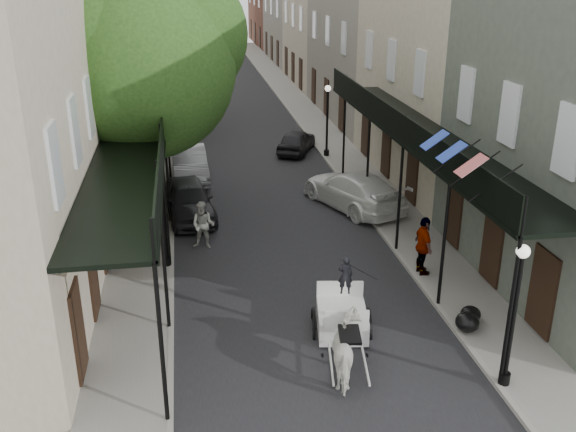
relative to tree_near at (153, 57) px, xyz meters
name	(u,v)px	position (x,y,z in m)	size (l,w,h in m)	color
ground	(322,357)	(4.20, -10.18, -6.49)	(140.00, 140.00, 0.00)	gray
road	(246,151)	(4.20, 9.82, -6.48)	(8.00, 90.00, 0.01)	black
sidewalk_left	(153,154)	(-0.80, 9.82, -6.43)	(2.20, 90.00, 0.12)	gray
sidewalk_right	(334,146)	(9.20, 9.82, -6.43)	(2.20, 90.00, 0.12)	gray
building_row_left	(95,36)	(-4.40, 19.82, -1.24)	(5.00, 80.00, 10.50)	#C2B49B
building_row_right	(354,31)	(12.80, 19.82, -1.24)	(5.00, 80.00, 10.50)	gray
gallery_left	(138,146)	(-0.59, -3.20, -2.44)	(2.20, 18.05, 4.88)	black
gallery_right	(416,134)	(8.99, -3.20, -2.44)	(2.20, 18.05, 4.88)	black
tree_near	(153,57)	(0.00, 0.00, 0.00)	(7.31, 6.80, 9.63)	#382619
tree_far	(161,35)	(-0.05, 14.00, -0.65)	(6.45, 6.00, 8.61)	#382619
lamppost_right_near	(514,314)	(8.30, -12.18, -4.44)	(0.32, 0.32, 3.71)	black
lamppost_left	(163,212)	(0.10, -4.18, -4.44)	(0.32, 0.32, 3.71)	black
lamppost_right_far	(327,120)	(8.30, 7.82, -4.44)	(0.32, 0.32, 3.71)	black
horse	(349,351)	(4.65, -11.18, -5.70)	(0.85, 1.87, 1.58)	silver
carriage	(341,294)	(5.03, -8.75, -5.46)	(1.82, 2.50, 2.64)	black
pedestrian_walking	(203,225)	(1.41, -2.70, -5.60)	(0.86, 0.67, 1.77)	#A9A99F
pedestrian_sidewalk_left	(157,142)	(-0.52, 8.55, -5.44)	(1.21, 0.69, 1.87)	gray
pedestrian_sidewalk_right	(423,246)	(8.40, -6.18, -5.38)	(1.16, 0.48, 1.98)	gray
car_left_near	(189,200)	(0.95, 0.41, -5.73)	(1.79, 4.44, 1.51)	black
car_left_mid	(189,164)	(1.07, 5.38, -5.74)	(1.58, 4.54, 1.50)	gray
car_left_far	(178,104)	(0.60, 20.11, -5.90)	(1.96, 4.25, 1.18)	black
car_right_near	(353,190)	(7.80, 0.43, -5.71)	(2.17, 5.34, 1.55)	white
car_right_far	(296,141)	(6.90, 9.08, -5.86)	(1.49, 3.71, 1.26)	black
trash_bags	(469,319)	(8.51, -9.60, -6.10)	(0.92, 1.07, 0.57)	black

